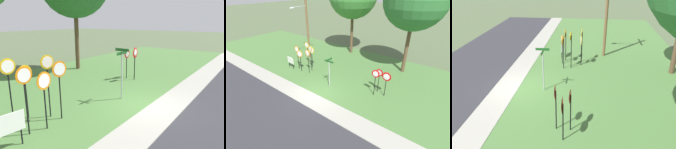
# 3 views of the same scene
# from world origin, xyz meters

# --- Properties ---
(ground_plane) EXTENTS (160.00, 160.00, 0.00)m
(ground_plane) POSITION_xyz_m (0.00, 0.00, 0.00)
(ground_plane) COLOR #4C5B3D
(sidewalk_strip) EXTENTS (44.00, 1.60, 0.06)m
(sidewalk_strip) POSITION_xyz_m (0.00, -0.80, 0.03)
(sidewalk_strip) COLOR #99968C
(sidewalk_strip) RESTS_ON ground_plane
(grass_median) EXTENTS (44.00, 12.00, 0.04)m
(grass_median) POSITION_xyz_m (0.00, 6.00, 0.02)
(grass_median) COLOR #477038
(grass_median) RESTS_ON ground_plane
(stop_sign_near_left) EXTENTS (0.69, 0.13, 2.32)m
(stop_sign_near_left) POSITION_xyz_m (-4.40, 2.22, 1.72)
(stop_sign_near_left) COLOR black
(stop_sign_near_left) RESTS_ON grass_median
(stop_sign_near_right) EXTENTS (0.64, 0.09, 2.62)m
(stop_sign_near_right) POSITION_xyz_m (-5.05, 2.42, 1.91)
(stop_sign_near_right) COLOR black
(stop_sign_near_right) RESTS_ON grass_median
(stop_sign_far_left) EXTENTS (0.60, 0.12, 2.78)m
(stop_sign_far_left) POSITION_xyz_m (-3.61, 3.00, 2.01)
(stop_sign_far_left) COLOR black
(stop_sign_far_left) RESTS_ON grass_median
(stop_sign_far_center) EXTENTS (0.64, 0.09, 2.75)m
(stop_sign_far_center) POSITION_xyz_m (-4.92, 3.72, 2.00)
(stop_sign_far_center) COLOR black
(stop_sign_far_center) RESTS_ON grass_median
(stop_sign_far_right) EXTENTS (0.68, 0.12, 2.56)m
(stop_sign_far_right) POSITION_xyz_m (-3.45, 2.44, 1.89)
(stop_sign_far_right) COLOR black
(stop_sign_far_right) RESTS_ON grass_median
(stop_sign_center_tall) EXTENTS (0.75, 0.14, 2.37)m
(stop_sign_center_tall) POSITION_xyz_m (-4.25, 3.71, 1.76)
(stop_sign_center_tall) COLOR black
(stop_sign_center_tall) RESTS_ON grass_median
(yield_sign_near_left) EXTENTS (0.67, 0.11, 2.34)m
(yield_sign_near_left) POSITION_xyz_m (3.85, 2.99, 1.77)
(yield_sign_near_left) COLOR black
(yield_sign_near_left) RESTS_ON grass_median
(yield_sign_near_right) EXTENTS (0.76, 0.11, 2.20)m
(yield_sign_near_right) POSITION_xyz_m (4.61, 3.41, 1.67)
(yield_sign_near_right) COLOR black
(yield_sign_near_right) RESTS_ON grass_median
(yield_sign_far_left) EXTENTS (0.65, 0.11, 2.16)m
(yield_sign_far_left) POSITION_xyz_m (3.86, 3.67, 1.63)
(yield_sign_far_left) COLOR black
(yield_sign_far_left) RESTS_ON grass_median
(street_name_post) EXTENTS (0.96, 0.82, 2.76)m
(street_name_post) POSITION_xyz_m (0.10, 1.66, 1.69)
(street_name_post) COLOR #9EA0A8
(street_name_post) RESTS_ON grass_median
(notice_board) EXTENTS (1.10, 0.14, 1.25)m
(notice_board) POSITION_xyz_m (-5.96, 2.09, 0.87)
(notice_board) COLOR black
(notice_board) RESTS_ON grass_median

